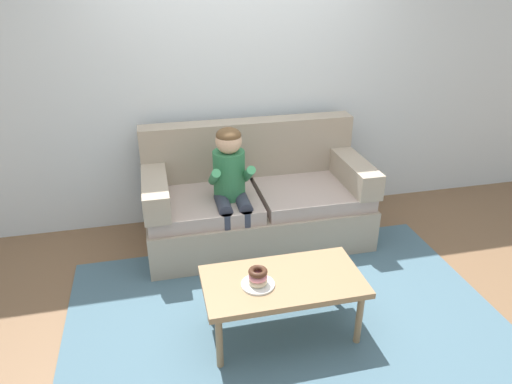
# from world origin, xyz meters

# --- Properties ---
(ground) EXTENTS (10.00, 10.00, 0.00)m
(ground) POSITION_xyz_m (0.00, 0.00, 0.00)
(ground) COLOR brown
(wall_back) EXTENTS (8.00, 0.10, 2.80)m
(wall_back) POSITION_xyz_m (0.00, 1.40, 1.40)
(wall_back) COLOR silver
(wall_back) RESTS_ON ground
(area_rug) EXTENTS (3.00, 1.94, 0.01)m
(area_rug) POSITION_xyz_m (0.00, -0.25, 0.01)
(area_rug) COLOR #476675
(area_rug) RESTS_ON ground
(couch) EXTENTS (1.91, 0.90, 1.01)m
(couch) POSITION_xyz_m (0.05, 0.85, 0.36)
(couch) COLOR tan
(couch) RESTS_ON ground
(coffee_table) EXTENTS (1.02, 0.54, 0.44)m
(coffee_table) POSITION_xyz_m (-0.06, -0.40, 0.39)
(coffee_table) COLOR #937551
(coffee_table) RESTS_ON ground
(person_child) EXTENTS (0.34, 0.58, 1.10)m
(person_child) POSITION_xyz_m (-0.20, 0.64, 0.67)
(person_child) COLOR #337A4C
(person_child) RESTS_ON ground
(plate) EXTENTS (0.21, 0.21, 0.01)m
(plate) POSITION_xyz_m (-0.23, -0.42, 0.44)
(plate) COLOR white
(plate) RESTS_ON coffee_table
(donut) EXTENTS (0.16, 0.16, 0.04)m
(donut) POSITION_xyz_m (-0.23, -0.42, 0.47)
(donut) COLOR beige
(donut) RESTS_ON plate
(donut_second) EXTENTS (0.17, 0.17, 0.04)m
(donut_second) POSITION_xyz_m (-0.23, -0.42, 0.51)
(donut_second) COLOR pink
(donut_second) RESTS_ON donut
(donut_third) EXTENTS (0.15, 0.15, 0.04)m
(donut_third) POSITION_xyz_m (-0.23, -0.42, 0.54)
(donut_third) COLOR #422619
(donut_third) RESTS_ON donut_second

